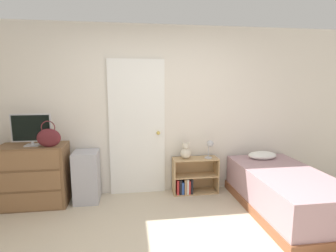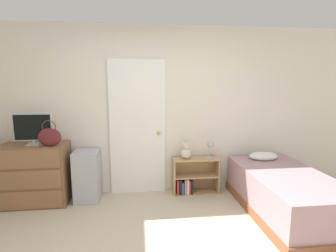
{
  "view_description": "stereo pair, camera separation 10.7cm",
  "coord_description": "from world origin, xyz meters",
  "px_view_note": "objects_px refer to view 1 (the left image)",
  "views": [
    {
      "loc": [
        -0.35,
        -2.03,
        1.69
      ],
      "look_at": [
        0.18,
        1.68,
        1.08
      ],
      "focal_mm": 28.0,
      "sensor_mm": 36.0,
      "label": 1
    },
    {
      "loc": [
        -0.24,
        -2.05,
        1.69
      ],
      "look_at": [
        0.18,
        1.68,
        1.08
      ],
      "focal_mm": 28.0,
      "sensor_mm": 36.0,
      "label": 2
    }
  ],
  "objects_px": {
    "teddy_bear": "(186,152)",
    "bed": "(285,191)",
    "bookshelf": "(191,178)",
    "tv": "(31,129)",
    "dresser": "(34,175)",
    "desk_lamp": "(210,146)",
    "storage_bin": "(87,176)",
    "handbag": "(49,137)"
  },
  "relations": [
    {
      "from": "teddy_bear",
      "to": "storage_bin",
      "type": "bearing_deg",
      "value": -177.43
    },
    {
      "from": "bookshelf",
      "to": "bed",
      "type": "distance_m",
      "value": 1.34
    },
    {
      "from": "teddy_bear",
      "to": "bookshelf",
      "type": "bearing_deg",
      "value": 3.09
    },
    {
      "from": "desk_lamp",
      "to": "teddy_bear",
      "type": "bearing_deg",
      "value": 173.88
    },
    {
      "from": "handbag",
      "to": "teddy_bear",
      "type": "bearing_deg",
      "value": 7.55
    },
    {
      "from": "handbag",
      "to": "dresser",
      "type": "bearing_deg",
      "value": 151.24
    },
    {
      "from": "handbag",
      "to": "bed",
      "type": "relative_size",
      "value": 0.19
    },
    {
      "from": "tv",
      "to": "storage_bin",
      "type": "bearing_deg",
      "value": 5.13
    },
    {
      "from": "tv",
      "to": "desk_lamp",
      "type": "height_order",
      "value": "tv"
    },
    {
      "from": "handbag",
      "to": "teddy_bear",
      "type": "relative_size",
      "value": 1.4
    },
    {
      "from": "desk_lamp",
      "to": "storage_bin",
      "type": "bearing_deg",
      "value": -179.18
    },
    {
      "from": "dresser",
      "to": "storage_bin",
      "type": "distance_m",
      "value": 0.7
    },
    {
      "from": "bookshelf",
      "to": "handbag",
      "type": "bearing_deg",
      "value": -172.67
    },
    {
      "from": "bookshelf",
      "to": "desk_lamp",
      "type": "relative_size",
      "value": 2.48
    },
    {
      "from": "dresser",
      "to": "handbag",
      "type": "distance_m",
      "value": 0.64
    },
    {
      "from": "teddy_bear",
      "to": "bed",
      "type": "xyz_separation_m",
      "value": [
        1.19,
        -0.77,
        -0.39
      ]
    },
    {
      "from": "teddy_bear",
      "to": "bed",
      "type": "bearing_deg",
      "value": -32.87
    },
    {
      "from": "dresser",
      "to": "handbag",
      "type": "bearing_deg",
      "value": -28.76
    },
    {
      "from": "handbag",
      "to": "teddy_bear",
      "type": "height_order",
      "value": "handbag"
    },
    {
      "from": "handbag",
      "to": "tv",
      "type": "bearing_deg",
      "value": 153.65
    },
    {
      "from": "dresser",
      "to": "bed",
      "type": "xyz_separation_m",
      "value": [
        3.35,
        -0.66,
        -0.16
      ]
    },
    {
      "from": "dresser",
      "to": "bed",
      "type": "relative_size",
      "value": 0.48
    },
    {
      "from": "dresser",
      "to": "storage_bin",
      "type": "relative_size",
      "value": 1.2
    },
    {
      "from": "desk_lamp",
      "to": "bed",
      "type": "bearing_deg",
      "value": -41.61
    },
    {
      "from": "teddy_bear",
      "to": "tv",
      "type": "bearing_deg",
      "value": -176.63
    },
    {
      "from": "desk_lamp",
      "to": "bookshelf",
      "type": "bearing_deg",
      "value": 170.59
    },
    {
      "from": "teddy_bear",
      "to": "bed",
      "type": "height_order",
      "value": "teddy_bear"
    },
    {
      "from": "storage_bin",
      "to": "bookshelf",
      "type": "bearing_deg",
      "value": 2.6
    },
    {
      "from": "handbag",
      "to": "bed",
      "type": "distance_m",
      "value": 3.21
    },
    {
      "from": "dresser",
      "to": "tv",
      "type": "bearing_deg",
      "value": -52.12
    },
    {
      "from": "teddy_bear",
      "to": "desk_lamp",
      "type": "xyz_separation_m",
      "value": [
        0.37,
        -0.04,
        0.09
      ]
    },
    {
      "from": "dresser",
      "to": "teddy_bear",
      "type": "height_order",
      "value": "dresser"
    },
    {
      "from": "desk_lamp",
      "to": "bed",
      "type": "xyz_separation_m",
      "value": [
        0.82,
        -0.73,
        -0.48
      ]
    },
    {
      "from": "bed",
      "to": "storage_bin",
      "type": "bearing_deg",
      "value": 165.21
    },
    {
      "from": "bookshelf",
      "to": "teddy_bear",
      "type": "bearing_deg",
      "value": -176.91
    },
    {
      "from": "handbag",
      "to": "storage_bin",
      "type": "xyz_separation_m",
      "value": [
        0.42,
        0.19,
        -0.62
      ]
    },
    {
      "from": "tv",
      "to": "storage_bin",
      "type": "height_order",
      "value": "tv"
    },
    {
      "from": "dresser",
      "to": "storage_bin",
      "type": "height_order",
      "value": "dresser"
    },
    {
      "from": "storage_bin",
      "to": "tv",
      "type": "bearing_deg",
      "value": -174.87
    },
    {
      "from": "tv",
      "to": "bookshelf",
      "type": "relative_size",
      "value": 0.73
    },
    {
      "from": "storage_bin",
      "to": "bed",
      "type": "distance_m",
      "value": 2.75
    },
    {
      "from": "handbag",
      "to": "bookshelf",
      "type": "height_order",
      "value": "handbag"
    }
  ]
}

